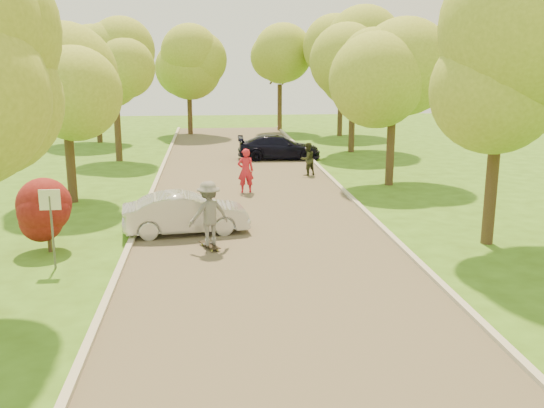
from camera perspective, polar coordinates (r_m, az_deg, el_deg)
name	(u,v)px	position (r m, az deg, el deg)	size (l,w,h in m)	color
ground	(288,321)	(13.29, 1.47, -10.94)	(100.00, 100.00, 0.00)	#365E16
road	(258,223)	(20.80, -1.35, -1.84)	(8.00, 60.00, 0.01)	#4C4438
curb_left	(138,225)	(20.88, -12.50, -1.95)	(0.18, 60.00, 0.12)	#B2AD9E
curb_right	(373,219)	(21.48, 9.49, -1.38)	(0.18, 60.00, 0.12)	#B2AD9E
street_sign	(51,212)	(17.01, -20.10, -0.73)	(0.55, 0.06, 2.17)	#59595E
red_shrub	(47,216)	(18.65, -20.39, -1.03)	(1.70, 1.70, 1.95)	#382619
tree_l_midb	(69,84)	(24.59, -18.53, 10.66)	(4.30, 4.20, 6.62)	#382619
tree_l_far	(118,60)	(34.34, -14.33, 13.00)	(4.92, 4.80, 7.79)	#382619
tree_r_mida	(510,58)	(19.06, 21.47, 12.69)	(5.13, 5.00, 7.95)	#382619
tree_r_midb	(398,74)	(27.27, 11.80, 11.89)	(4.51, 4.40, 7.01)	#382619
tree_r_far	(358,54)	(37.07, 8.08, 13.84)	(5.33, 5.20, 8.34)	#382619
tree_bg_a	(98,62)	(42.62, -16.03, 12.70)	(5.12, 5.00, 7.72)	#382619
tree_bg_b	(344,59)	(45.08, 6.84, 13.41)	(5.12, 5.00, 7.95)	#382619
tree_bg_c	(191,66)	(46.02, -7.60, 12.74)	(4.92, 4.80, 7.33)	#382619
tree_bg_d	(283,62)	(48.36, 1.01, 13.23)	(5.12, 5.00, 7.72)	#382619
silver_sedan	(186,213)	(19.71, -8.11, -0.87)	(1.40, 4.02, 1.32)	#BCBCC1
dark_sedan	(279,147)	(34.26, 0.66, 5.36)	(1.89, 4.64, 1.35)	black
longboard	(210,245)	(18.15, -5.90, -3.87)	(0.65, 1.01, 0.11)	black
skateboarder	(209,213)	(17.89, -5.97, -0.88)	(1.24, 0.71, 1.92)	slate
person_striped	(246,171)	(25.45, -2.50, 3.14)	(0.69, 0.45, 1.88)	red
person_olive	(308,159)	(29.38, 3.36, 4.23)	(0.78, 0.60, 1.60)	#2A2E1C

